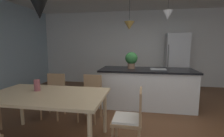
{
  "coord_description": "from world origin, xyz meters",
  "views": [
    {
      "loc": [
        -0.31,
        -2.94,
        1.45
      ],
      "look_at": [
        -0.8,
        -0.05,
        1.04
      ],
      "focal_mm": 26.19,
      "sensor_mm": 36.0,
      "label": 1
    }
  ],
  "objects_px": {
    "chair_far_left": "(54,94)",
    "vase_on_dining_table": "(37,85)",
    "chair_kitchen_end": "(131,118)",
    "refrigerator": "(176,61)",
    "kitchen_island": "(146,87)",
    "potted_plant_on_island": "(131,59)",
    "dining_table": "(47,98)",
    "chair_far_right": "(90,96)"
  },
  "relations": [
    {
      "from": "kitchen_island",
      "to": "vase_on_dining_table",
      "type": "xyz_separation_m",
      "value": [
        -1.74,
        -1.66,
        0.38
      ]
    },
    {
      "from": "refrigerator",
      "to": "dining_table",
      "type": "bearing_deg",
      "value": -124.69
    },
    {
      "from": "chair_kitchen_end",
      "to": "potted_plant_on_island",
      "type": "bearing_deg",
      "value": 93.01
    },
    {
      "from": "vase_on_dining_table",
      "to": "chair_kitchen_end",
      "type": "bearing_deg",
      "value": -4.95
    },
    {
      "from": "vase_on_dining_table",
      "to": "chair_far_right",
      "type": "bearing_deg",
      "value": 49.49
    },
    {
      "from": "chair_far_left",
      "to": "refrigerator",
      "type": "relative_size",
      "value": 0.47
    },
    {
      "from": "chair_far_left",
      "to": "kitchen_island",
      "type": "height_order",
      "value": "kitchen_island"
    },
    {
      "from": "vase_on_dining_table",
      "to": "refrigerator",
      "type": "bearing_deg",
      "value": 51.9
    },
    {
      "from": "chair_kitchen_end",
      "to": "refrigerator",
      "type": "height_order",
      "value": "refrigerator"
    },
    {
      "from": "dining_table",
      "to": "chair_far_left",
      "type": "height_order",
      "value": "chair_far_left"
    },
    {
      "from": "chair_far_left",
      "to": "vase_on_dining_table",
      "type": "bearing_deg",
      "value": -78.51
    },
    {
      "from": "dining_table",
      "to": "chair_far_right",
      "type": "relative_size",
      "value": 1.97
    },
    {
      "from": "chair_far_right",
      "to": "chair_kitchen_end",
      "type": "bearing_deg",
      "value": -45.85
    },
    {
      "from": "chair_kitchen_end",
      "to": "refrigerator",
      "type": "bearing_deg",
      "value": 70.31
    },
    {
      "from": "chair_kitchen_end",
      "to": "chair_far_left",
      "type": "height_order",
      "value": "same"
    },
    {
      "from": "dining_table",
      "to": "potted_plant_on_island",
      "type": "height_order",
      "value": "potted_plant_on_island"
    },
    {
      "from": "chair_far_left",
      "to": "vase_on_dining_table",
      "type": "distance_m",
      "value": 0.83
    },
    {
      "from": "kitchen_island",
      "to": "potted_plant_on_island",
      "type": "distance_m",
      "value": 0.76
    },
    {
      "from": "dining_table",
      "to": "chair_far_left",
      "type": "relative_size",
      "value": 1.97
    },
    {
      "from": "potted_plant_on_island",
      "to": "vase_on_dining_table",
      "type": "distance_m",
      "value": 2.17
    },
    {
      "from": "chair_far_right",
      "to": "refrigerator",
      "type": "relative_size",
      "value": 0.47
    },
    {
      "from": "kitchen_island",
      "to": "chair_far_right",
      "type": "bearing_deg",
      "value": -140.24
    },
    {
      "from": "chair_far_right",
      "to": "kitchen_island",
      "type": "bearing_deg",
      "value": 39.76
    },
    {
      "from": "kitchen_island",
      "to": "vase_on_dining_table",
      "type": "distance_m",
      "value": 2.43
    },
    {
      "from": "chair_far_right",
      "to": "refrigerator",
      "type": "xyz_separation_m",
      "value": [
        2.15,
        2.81,
        0.45
      ]
    },
    {
      "from": "chair_far_right",
      "to": "kitchen_island",
      "type": "distance_m",
      "value": 1.44
    },
    {
      "from": "chair_far_right",
      "to": "refrigerator",
      "type": "bearing_deg",
      "value": 52.56
    },
    {
      "from": "vase_on_dining_table",
      "to": "kitchen_island",
      "type": "bearing_deg",
      "value": 43.67
    },
    {
      "from": "chair_kitchen_end",
      "to": "refrigerator",
      "type": "distance_m",
      "value": 3.93
    },
    {
      "from": "chair_kitchen_end",
      "to": "vase_on_dining_table",
      "type": "distance_m",
      "value": 1.52
    },
    {
      "from": "chair_far_left",
      "to": "potted_plant_on_island",
      "type": "height_order",
      "value": "potted_plant_on_island"
    },
    {
      "from": "chair_kitchen_end",
      "to": "chair_far_right",
      "type": "bearing_deg",
      "value": 134.15
    },
    {
      "from": "chair_far_left",
      "to": "kitchen_island",
      "type": "relative_size",
      "value": 0.4
    },
    {
      "from": "kitchen_island",
      "to": "chair_kitchen_end",
      "type": "bearing_deg",
      "value": -98.61
    },
    {
      "from": "chair_far_left",
      "to": "dining_table",
      "type": "bearing_deg",
      "value": -65.78
    },
    {
      "from": "chair_kitchen_end",
      "to": "chair_far_left",
      "type": "xyz_separation_m",
      "value": [
        -1.62,
        0.86,
        0.0
      ]
    },
    {
      "from": "chair_kitchen_end",
      "to": "kitchen_island",
      "type": "bearing_deg",
      "value": 81.39
    },
    {
      "from": "dining_table",
      "to": "chair_kitchen_end",
      "type": "distance_m",
      "value": 1.25
    },
    {
      "from": "chair_kitchen_end",
      "to": "vase_on_dining_table",
      "type": "height_order",
      "value": "vase_on_dining_table"
    },
    {
      "from": "dining_table",
      "to": "kitchen_island",
      "type": "relative_size",
      "value": 0.78
    },
    {
      "from": "refrigerator",
      "to": "potted_plant_on_island",
      "type": "bearing_deg",
      "value": -126.71
    },
    {
      "from": "chair_kitchen_end",
      "to": "refrigerator",
      "type": "relative_size",
      "value": 0.47
    }
  ]
}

